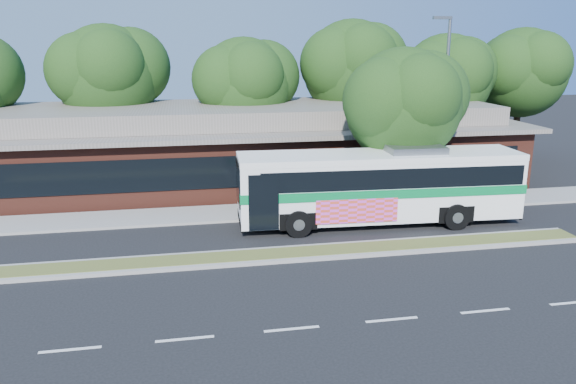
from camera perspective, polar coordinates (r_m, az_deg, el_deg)
ground at (r=20.90m, az=-2.28°, el=-7.26°), size 120.00×120.00×0.00m
median_strip at (r=21.42m, az=-2.52°, el=-6.48°), size 26.00×1.10×0.15m
sidewalk at (r=26.86m, az=-4.30°, el=-2.06°), size 44.00×2.60×0.12m
plaza_building at (r=32.77m, az=-5.70°, el=4.73°), size 33.20×11.20×4.45m
lamp_post at (r=28.18m, az=15.51°, el=8.31°), size 0.93×0.18×9.07m
tree_bg_b at (r=35.54m, az=-17.17°, el=11.47°), size 6.69×6.00×9.00m
tree_bg_c at (r=34.61m, az=-3.82°, el=11.10°), size 6.24×5.60×8.26m
tree_bg_d at (r=37.07m, az=7.10°, el=12.55°), size 6.91×6.20×9.37m
tree_bg_e at (r=38.42m, az=16.21°, el=11.15°), size 6.47×5.80×8.50m
tree_bg_f at (r=42.28m, az=23.07°, el=11.29°), size 6.69×6.00×8.92m
transit_bus at (r=25.18m, az=9.39°, el=1.10°), size 12.64×3.33×3.52m
sidewalk_tree at (r=27.47m, az=12.27°, el=8.88°), size 6.06×5.44×7.74m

